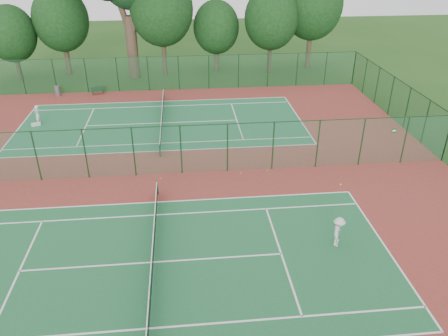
{
  "coord_description": "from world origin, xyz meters",
  "views": [
    {
      "loc": [
        1.79,
        -25.97,
        14.32
      ],
      "look_at": [
        4.13,
        -2.52,
        1.6
      ],
      "focal_mm": 35.0,
      "sensor_mm": 36.0,
      "label": 1
    }
  ],
  "objects": [
    {
      "name": "ground",
      "position": [
        0.0,
        0.0,
        0.0
      ],
      "size": [
        120.0,
        120.0,
        0.0
      ],
      "primitive_type": "plane",
      "color": "#224916",
      "rests_on": "ground"
    },
    {
      "name": "red_pad",
      "position": [
        0.0,
        0.0,
        0.01
      ],
      "size": [
        40.0,
        36.0,
        0.01
      ],
      "primitive_type": "cube",
      "color": "maroon",
      "rests_on": "ground"
    },
    {
      "name": "stray_ball_c",
      "position": [
        0.12,
        -0.65,
        0.04
      ],
      "size": [
        0.06,
        0.06,
        0.06
      ],
      "primitive_type": "sphere",
      "color": "yellow",
      "rests_on": "red_pad"
    },
    {
      "name": "tennis_net_far",
      "position": [
        0.0,
        9.0,
        0.54
      ],
      "size": [
        0.1,
        12.9,
        0.97
      ],
      "color": "#153B23",
      "rests_on": "ground"
    },
    {
      "name": "evergreen_row",
      "position": [
        0.5,
        24.25,
        0.0
      ],
      "size": [
        39.0,
        5.0,
        12.0
      ],
      "primitive_type": null,
      "color": "black",
      "rests_on": "ground"
    },
    {
      "name": "fence_north",
      "position": [
        0.0,
        18.0,
        1.76
      ],
      "size": [
        40.0,
        0.09,
        3.5
      ],
      "color": "#184A2B",
      "rests_on": "ground"
    },
    {
      "name": "trash_bin",
      "position": [
        -10.53,
        17.23,
        0.51
      ],
      "size": [
        0.6,
        0.6,
        0.99
      ],
      "primitive_type": "cylinder",
      "rotation": [
        0.0,
        0.0,
        -0.1
      ],
      "color": "slate",
      "rests_on": "red_pad"
    },
    {
      "name": "player_near",
      "position": [
        9.41,
        -8.55,
        0.85
      ],
      "size": [
        0.99,
        1.23,
        1.66
      ],
      "primitive_type": "imported",
      "rotation": [
        0.0,
        0.0,
        1.16
      ],
      "color": "silver",
      "rests_on": "court_near"
    },
    {
      "name": "fence_east",
      "position": [
        20.0,
        0.0,
        1.76
      ],
      "size": [
        0.09,
        36.0,
        3.5
      ],
      "rotation": [
        0.0,
        0.0,
        1.57
      ],
      "color": "#1C5532",
      "rests_on": "ground"
    },
    {
      "name": "court_far",
      "position": [
        0.0,
        9.0,
        0.01
      ],
      "size": [
        23.77,
        10.97,
        0.01
      ],
      "primitive_type": "cube",
      "color": "#216B3E",
      "rests_on": "red_pad"
    },
    {
      "name": "court_near",
      "position": [
        0.0,
        -9.0,
        0.01
      ],
      "size": [
        23.77,
        10.97,
        0.01
      ],
      "primitive_type": "cube",
      "color": "#1F6237",
      "rests_on": "red_pad"
    },
    {
      "name": "tennis_net_near",
      "position": [
        0.0,
        -9.0,
        0.54
      ],
      "size": [
        0.1,
        12.9,
        0.97
      ],
      "color": "#163E20",
      "rests_on": "ground"
    },
    {
      "name": "fence_divider",
      "position": [
        0.0,
        0.0,
        1.76
      ],
      "size": [
        40.0,
        0.09,
        3.5
      ],
      "color": "#1B5336",
      "rests_on": "ground"
    },
    {
      "name": "bench",
      "position": [
        -6.59,
        17.23,
        0.42
      ],
      "size": [
        1.34,
        0.85,
        0.8
      ],
      "rotation": [
        0.0,
        0.0,
        0.4
      ],
      "color": "#11311B",
      "rests_on": "red_pad"
    },
    {
      "name": "kit_bag",
      "position": [
        -10.58,
        9.43,
        0.15
      ],
      "size": [
        0.77,
        0.54,
        0.27
      ],
      "primitive_type": "cube",
      "rotation": [
        0.0,
        0.0,
        0.42
      ],
      "color": "silver",
      "rests_on": "red_pad"
    },
    {
      "name": "player_far",
      "position": [
        -10.43,
        9.84,
        0.84
      ],
      "size": [
        0.53,
        0.68,
        1.64
      ],
      "primitive_type": "imported",
      "rotation": [
        0.0,
        0.0,
        -1.82
      ],
      "color": "silver",
      "rests_on": "court_far"
    },
    {
      "name": "stray_ball_b",
      "position": [
        7.35,
        -0.27,
        0.05
      ],
      "size": [
        0.08,
        0.08,
        0.08
      ],
      "primitive_type": "sphere",
      "color": "#E7EE37",
      "rests_on": "red_pad"
    },
    {
      "name": "stray_ball_a",
      "position": [
        5.46,
        -0.46,
        0.04
      ],
      "size": [
        0.06,
        0.06,
        0.06
      ],
      "primitive_type": "sphere",
      "color": "gold",
      "rests_on": "red_pad"
    }
  ]
}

